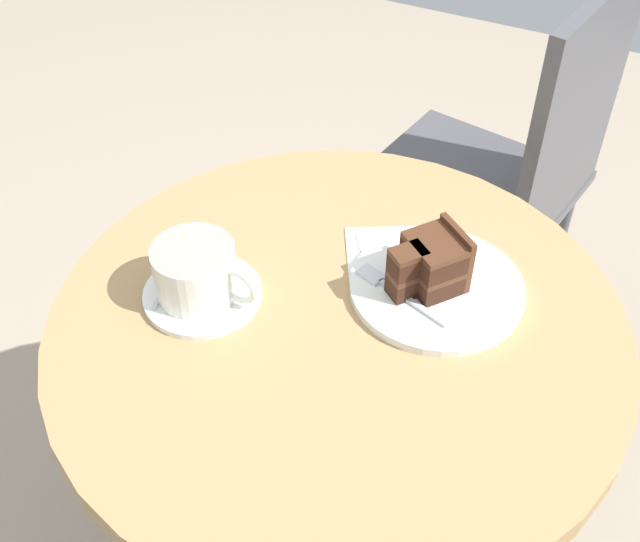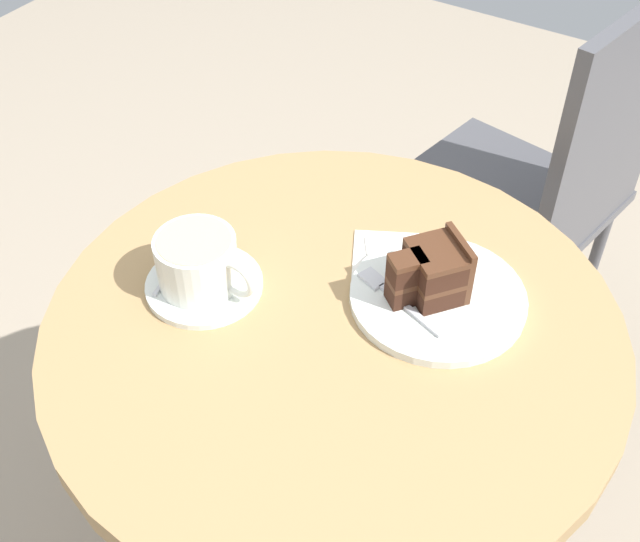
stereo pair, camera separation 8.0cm
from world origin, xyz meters
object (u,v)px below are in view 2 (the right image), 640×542
(saucer, at_px, (204,285))
(coffee_cup, at_px, (198,261))
(teaspoon, at_px, (179,260))
(fork, at_px, (391,294))
(cafe_chair, at_px, (545,183))
(cake_plate, at_px, (438,297))
(cake_slice, at_px, (432,272))
(napkin, at_px, (406,264))

(saucer, distance_m, coffee_cup, 0.04)
(teaspoon, distance_m, fork, 0.28)
(cafe_chair, bearing_deg, coffee_cup, -10.17)
(coffee_cup, distance_m, cake_plate, 0.30)
(coffee_cup, relative_size, cake_slice, 1.31)
(fork, distance_m, napkin, 0.07)
(fork, distance_m, cafe_chair, 0.58)
(coffee_cup, height_order, cake_slice, cake_slice)
(coffee_cup, relative_size, fork, 1.01)
(teaspoon, bearing_deg, fork, -83.47)
(fork, bearing_deg, cake_plate, -125.08)
(saucer, distance_m, teaspoon, 0.05)
(saucer, distance_m, cake_slice, 0.29)
(cake_plate, bearing_deg, teaspoon, -158.52)
(cafe_chair, bearing_deg, fork, 7.42)
(napkin, bearing_deg, cake_plate, -30.10)
(coffee_cup, distance_m, fork, 0.24)
(cake_plate, xyz_separation_m, napkin, (-0.06, 0.04, -0.00))
(teaspoon, xyz_separation_m, fork, (0.26, 0.09, 0.00))
(cake_plate, distance_m, fork, 0.06)
(saucer, bearing_deg, coffee_cup, -142.70)
(fork, height_order, cafe_chair, cafe_chair)
(teaspoon, xyz_separation_m, cake_slice, (0.30, 0.12, 0.04))
(cake_plate, xyz_separation_m, cake_slice, (-0.01, -0.00, 0.04))
(saucer, xyz_separation_m, cafe_chair, (0.24, 0.65, -0.16))
(saucer, xyz_separation_m, teaspoon, (-0.05, 0.01, 0.01))
(coffee_cup, relative_size, napkin, 0.76)
(cake_plate, height_order, fork, fork)
(saucer, relative_size, coffee_cup, 1.09)
(coffee_cup, bearing_deg, cake_slice, 27.88)
(saucer, distance_m, cafe_chair, 0.71)
(saucer, height_order, cake_slice, cake_slice)
(coffee_cup, xyz_separation_m, napkin, (0.20, 0.17, -0.04))
(teaspoon, bearing_deg, napkin, -69.44)
(cake_slice, height_order, napkin, cake_slice)
(saucer, bearing_deg, napkin, 41.03)
(napkin, bearing_deg, coffee_cup, -139.02)
(coffee_cup, bearing_deg, napkin, 40.98)
(coffee_cup, bearing_deg, cafe_chair, 69.44)
(teaspoon, bearing_deg, coffee_cup, -119.97)
(cake_slice, bearing_deg, teaspoon, -158.49)
(coffee_cup, height_order, cake_plate, coffee_cup)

